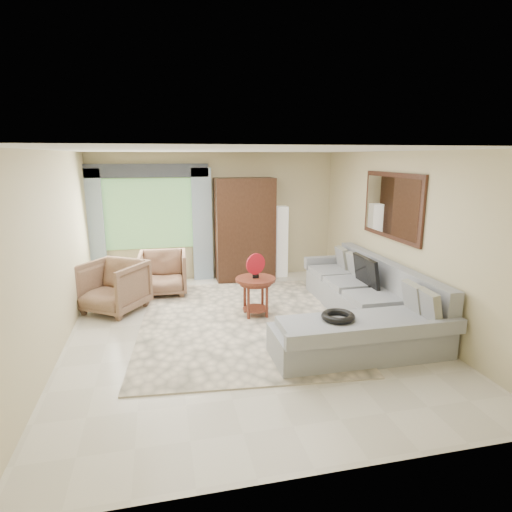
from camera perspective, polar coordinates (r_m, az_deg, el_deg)
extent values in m
plane|color=silver|center=(6.42, -1.50, -9.98)|extent=(6.00, 6.00, 0.00)
cube|color=beige|center=(6.77, -2.25, -8.63)|extent=(3.34, 4.25, 0.02)
cube|color=gray|center=(7.41, 13.11, -5.46)|extent=(0.90, 2.40, 0.40)
cube|color=gray|center=(5.78, 13.73, -10.95)|extent=(2.30, 0.80, 0.40)
cube|color=gray|center=(7.10, 17.25, -2.73)|extent=(0.20, 3.20, 0.50)
cube|color=gray|center=(8.44, 9.47, -0.80)|extent=(0.90, 0.16, 0.22)
cube|color=gray|center=(5.30, 16.08, -9.94)|extent=(2.30, 0.10, 0.18)
cube|color=black|center=(7.09, 14.47, -1.99)|extent=(0.14, 0.74, 0.48)
torus|color=black|center=(5.57, 10.89, -7.90)|extent=(0.43, 0.43, 0.09)
cylinder|color=#511F15|center=(6.79, -0.05, -3.13)|extent=(0.64, 0.64, 0.04)
cylinder|color=#511F15|center=(6.89, -0.05, -5.76)|extent=(0.42, 0.42, 0.57)
cylinder|color=#AF111D|center=(6.73, -0.05, -1.07)|extent=(0.33, 0.14, 0.34)
imported|color=#855E49|center=(7.46, -18.50, -3.89)|extent=(1.27, 1.28, 0.84)
imported|color=brown|center=(8.15, -12.30, -2.23)|extent=(0.89, 0.92, 0.80)
imported|color=#999999|center=(8.46, -19.31, -2.87)|extent=(0.62, 0.57, 0.59)
cube|color=#311B10|center=(8.80, -1.53, 3.54)|extent=(1.20, 0.55, 2.10)
cube|color=silver|center=(9.10, 3.35, 1.92)|extent=(0.24, 0.24, 1.50)
cube|color=#669E59|center=(8.83, -14.11, 5.48)|extent=(1.80, 0.04, 1.40)
cube|color=#9EB7CC|center=(8.86, -20.83, 3.41)|extent=(0.40, 0.08, 2.30)
cube|color=#9EB7CC|center=(8.82, -7.18, 4.12)|extent=(0.40, 0.08, 2.30)
cube|color=#1E232D|center=(8.69, -14.43, 10.98)|extent=(2.40, 0.12, 0.26)
cube|color=black|center=(7.17, 17.69, 6.36)|extent=(0.04, 1.70, 1.05)
cube|color=white|center=(7.15, 17.52, 6.36)|extent=(0.02, 1.54, 0.90)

